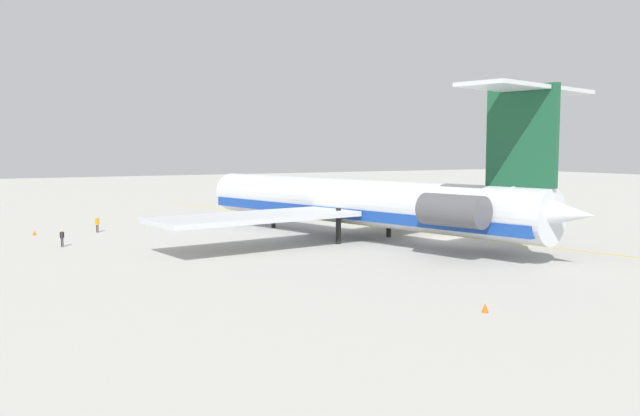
# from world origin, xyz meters

# --- Properties ---
(ground) EXTENTS (342.31, 342.31, 0.00)m
(ground) POSITION_xyz_m (0.00, 0.00, 0.00)
(ground) COLOR #B7B5AD
(main_jetliner) EXTENTS (48.30, 43.14, 14.22)m
(main_jetliner) POSITION_xyz_m (3.08, 7.12, 3.88)
(main_jetliner) COLOR silver
(main_jetliner) RESTS_ON ground
(ground_crew_near_nose) EXTENTS (0.26, 0.41, 1.65)m
(ground_crew_near_nose) POSITION_xyz_m (13.07, 34.29, 1.05)
(ground_crew_near_nose) COLOR black
(ground_crew_near_nose) RESTS_ON ground
(ground_crew_near_tail) EXTENTS (0.28, 0.41, 1.76)m
(ground_crew_near_tail) POSITION_xyz_m (22.53, 29.34, 1.12)
(ground_crew_near_tail) COLOR black
(ground_crew_near_tail) RESTS_ON ground
(safety_cone_nose) EXTENTS (0.40, 0.40, 0.55)m
(safety_cone_nose) POSITION_xyz_m (-24.93, 17.18, 0.28)
(safety_cone_nose) COLOR #EA590F
(safety_cone_nose) RESTS_ON ground
(safety_cone_wingtip) EXTENTS (0.40, 0.40, 0.55)m
(safety_cone_wingtip) POSITION_xyz_m (23.31, 35.65, 0.28)
(safety_cone_wingtip) COLOR #EA590F
(safety_cone_wingtip) RESTS_ON ground
(safety_cone_tail) EXTENTS (0.40, 0.40, 0.55)m
(safety_cone_tail) POSITION_xyz_m (32.97, -2.79, 0.28)
(safety_cone_tail) COLOR #EA590F
(safety_cone_tail) RESTS_ON ground
(taxiway_centreline) EXTENTS (106.45, 25.99, 0.01)m
(taxiway_centreline) POSITION_xyz_m (4.41, -2.10, 0.00)
(taxiway_centreline) COLOR gold
(taxiway_centreline) RESTS_ON ground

